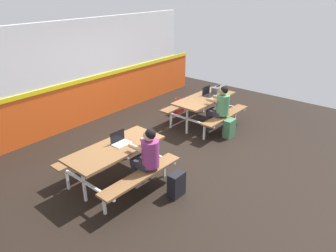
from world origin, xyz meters
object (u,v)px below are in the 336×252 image
object	(u,v)px
laptop_dark	(208,93)
tote_bag_bright	(178,107)
satchel_spare	(229,128)
picnic_table_left	(116,155)
toolbox_grey	(218,89)
student_further	(220,106)
student_nearer	(147,154)
picnic_table_right	(204,104)
laptop_silver	(120,141)
backpack_dark	(176,185)

from	to	relation	value
laptop_dark	tote_bag_bright	world-z (taller)	laptop_dark
laptop_dark	satchel_spare	distance (m)	1.14
picnic_table_left	satchel_spare	distance (m)	3.07
toolbox_grey	student_further	bearing A→B (deg)	-146.14
picnic_table_left	student_nearer	world-z (taller)	student_nearer
tote_bag_bright	toolbox_grey	bearing A→B (deg)	-67.89
picnic_table_right	tote_bag_bright	distance (m)	1.09
student_nearer	laptop_dark	size ratio (longest dim) A/B	3.73
satchel_spare	toolbox_grey	bearing A→B (deg)	45.66
picnic_table_left	tote_bag_bright	size ratio (longest dim) A/B	4.17
student_nearer	toolbox_grey	world-z (taller)	student_nearer
toolbox_grey	student_nearer	bearing A→B (deg)	-167.24
tote_bag_bright	laptop_dark	bearing A→B (deg)	-90.65
picnic_table_left	toolbox_grey	bearing A→B (deg)	3.85
picnic_table_right	tote_bag_bright	size ratio (longest dim) A/B	4.17
toolbox_grey	satchel_spare	size ratio (longest dim) A/B	0.91
student_further	laptop_silver	world-z (taller)	student_further
laptop_silver	backpack_dark	world-z (taller)	laptop_silver
laptop_silver	satchel_spare	size ratio (longest dim) A/B	0.74
picnic_table_right	picnic_table_left	bearing A→B (deg)	-175.23
laptop_dark	picnic_table_left	bearing A→B (deg)	-174.94
tote_bag_bright	satchel_spare	xyz separation A→B (m)	(-0.42, -1.85, 0.02)
student_nearer	tote_bag_bright	world-z (taller)	student_nearer
student_further	satchel_spare	size ratio (longest dim) A/B	2.74
picnic_table_left	toolbox_grey	size ratio (longest dim) A/B	4.48
laptop_silver	laptop_dark	size ratio (longest dim) A/B	1.00
backpack_dark	satchel_spare	size ratio (longest dim) A/B	1.00
backpack_dark	picnic_table_right	bearing A→B (deg)	25.22
laptop_silver	picnic_table_left	bearing A→B (deg)	-166.84
picnic_table_right	laptop_silver	xyz separation A→B (m)	(-3.05, -0.23, 0.21)
student_nearer	picnic_table_right	bearing A→B (deg)	15.47
picnic_table_right	student_nearer	distance (m)	3.10
laptop_silver	laptop_dark	distance (m)	3.26
picnic_table_right	laptop_dark	bearing A→B (deg)	9.59
picnic_table_left	laptop_silver	size ratio (longest dim) A/B	5.54
satchel_spare	picnic_table_right	bearing A→B (deg)	76.36
picnic_table_right	backpack_dark	xyz separation A→B (m)	(-2.81, -1.32, -0.36)
picnic_table_right	backpack_dark	world-z (taller)	picnic_table_right
picnic_table_left	picnic_table_right	world-z (taller)	same
laptop_silver	toolbox_grey	distance (m)	3.68
tote_bag_bright	student_further	bearing A→B (deg)	-104.55
picnic_table_left	picnic_table_right	bearing A→B (deg)	4.77
picnic_table_right	student_nearer	world-z (taller)	student_nearer
toolbox_grey	tote_bag_bright	world-z (taller)	toolbox_grey
student_further	laptop_dark	distance (m)	0.71
backpack_dark	satchel_spare	xyz separation A→B (m)	(2.60, 0.46, 0.00)
toolbox_grey	picnic_table_right	bearing A→B (deg)	179.07
picnic_table_right	backpack_dark	distance (m)	3.13
picnic_table_right	tote_bag_bright	xyz separation A→B (m)	(0.21, 0.99, -0.38)
student_nearer	toolbox_grey	bearing A→B (deg)	12.76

